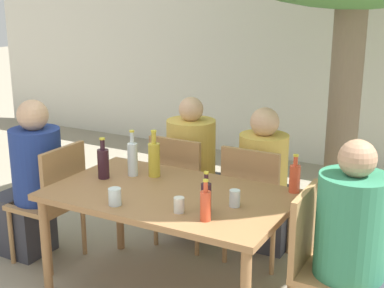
% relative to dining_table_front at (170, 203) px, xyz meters
% --- Properties ---
extents(cafe_building_wall, '(10.00, 0.08, 2.80)m').
position_rel_dining_table_front_xyz_m(cafe_building_wall, '(0.00, 3.38, 0.73)').
color(cafe_building_wall, silver).
rests_on(cafe_building_wall, ground_plane).
extents(dining_table_front, '(1.55, 0.94, 0.75)m').
position_rel_dining_table_front_xyz_m(dining_table_front, '(0.00, 0.00, 0.00)').
color(dining_table_front, '#996B42').
rests_on(dining_table_front, ground_plane).
extents(patio_chair_0, '(0.44, 0.44, 0.92)m').
position_rel_dining_table_front_xyz_m(patio_chair_0, '(-1.01, 0.00, -0.14)').
color(patio_chair_0, '#A87A4C').
rests_on(patio_chair_0, ground_plane).
extents(patio_chair_1, '(0.44, 0.44, 0.92)m').
position_rel_dining_table_front_xyz_m(patio_chair_1, '(1.01, 0.00, -0.14)').
color(patio_chair_1, '#A87A4C').
rests_on(patio_chair_1, ground_plane).
extents(patio_chair_2, '(0.44, 0.44, 0.92)m').
position_rel_dining_table_front_xyz_m(patio_chair_2, '(-0.31, 0.70, -0.14)').
color(patio_chair_2, '#A87A4C').
rests_on(patio_chair_2, ground_plane).
extents(patio_chair_3, '(0.44, 0.44, 0.92)m').
position_rel_dining_table_front_xyz_m(patio_chair_3, '(0.31, 0.70, -0.14)').
color(patio_chair_3, '#A87A4C').
rests_on(patio_chair_3, ground_plane).
extents(person_seated_0, '(0.59, 0.37, 1.24)m').
position_rel_dining_table_front_xyz_m(person_seated_0, '(-1.24, -0.00, -0.10)').
color(person_seated_0, '#383842').
rests_on(person_seated_0, ground_plane).
extents(person_seated_1, '(0.59, 0.39, 1.25)m').
position_rel_dining_table_front_xyz_m(person_seated_1, '(1.24, -0.00, -0.10)').
color(person_seated_1, '#383842').
rests_on(person_seated_1, ground_plane).
extents(person_seated_2, '(0.39, 0.60, 1.20)m').
position_rel_dining_table_front_xyz_m(person_seated_2, '(-0.31, 0.93, -0.12)').
color(person_seated_2, '#383842').
rests_on(person_seated_2, ground_plane).
extents(person_seated_3, '(0.37, 0.58, 1.18)m').
position_rel_dining_table_front_xyz_m(person_seated_3, '(0.31, 0.94, -0.14)').
color(person_seated_3, '#383842').
rests_on(person_seated_3, ground_plane).
extents(soda_bottle_0, '(0.07, 0.07, 0.25)m').
position_rel_dining_table_front_xyz_m(soda_bottle_0, '(0.70, 0.39, 0.17)').
color(soda_bottle_0, '#DB4C2D').
rests_on(soda_bottle_0, dining_table_front).
extents(wine_bottle_1, '(0.06, 0.06, 0.25)m').
position_rel_dining_table_front_xyz_m(wine_bottle_1, '(0.35, -0.17, 0.17)').
color(wine_bottle_1, '#331923').
rests_on(wine_bottle_1, dining_table_front).
extents(soda_bottle_2, '(0.06, 0.06, 0.24)m').
position_rel_dining_table_front_xyz_m(soda_bottle_2, '(0.41, -0.28, 0.17)').
color(soda_bottle_2, '#DB4C2D').
rests_on(soda_bottle_2, dining_table_front).
extents(water_bottle_3, '(0.07, 0.07, 0.33)m').
position_rel_dining_table_front_xyz_m(water_bottle_3, '(-0.40, 0.16, 0.20)').
color(water_bottle_3, silver).
rests_on(water_bottle_3, dining_table_front).
extents(wine_bottle_4, '(0.08, 0.08, 0.29)m').
position_rel_dining_table_front_xyz_m(wine_bottle_4, '(-0.54, 0.02, 0.19)').
color(wine_bottle_4, '#331923').
rests_on(wine_bottle_4, dining_table_front).
extents(oil_cruet_5, '(0.08, 0.08, 0.33)m').
position_rel_dining_table_front_xyz_m(oil_cruet_5, '(-0.26, 0.22, 0.20)').
color(oil_cruet_5, gold).
rests_on(oil_cruet_5, dining_table_front).
extents(drinking_glass_0, '(0.06, 0.06, 0.09)m').
position_rel_dining_table_front_xyz_m(drinking_glass_0, '(0.22, -0.25, 0.12)').
color(drinking_glass_0, silver).
rests_on(drinking_glass_0, dining_table_front).
extents(drinking_glass_1, '(0.07, 0.07, 0.10)m').
position_rel_dining_table_front_xyz_m(drinking_glass_1, '(0.46, -0.01, 0.13)').
color(drinking_glass_1, silver).
rests_on(drinking_glass_1, dining_table_front).
extents(drinking_glass_2, '(0.08, 0.08, 0.11)m').
position_rel_dining_table_front_xyz_m(drinking_glass_2, '(-0.18, -0.34, 0.13)').
color(drinking_glass_2, silver).
rests_on(drinking_glass_2, dining_table_front).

